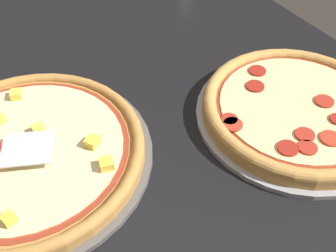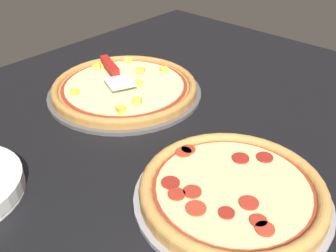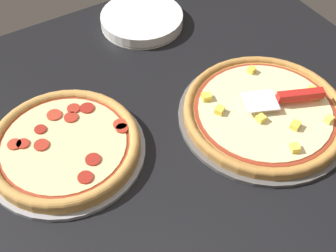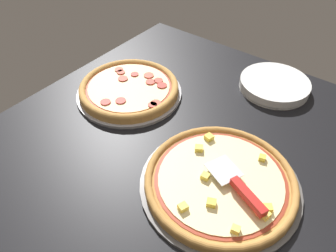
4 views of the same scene
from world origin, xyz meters
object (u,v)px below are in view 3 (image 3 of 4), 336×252
(pizza_front, at_px, (265,111))
(pizza_back, at_px, (64,145))
(plate_stack, at_px, (142,19))
(serving_spatula, at_px, (291,96))

(pizza_front, distance_m, pizza_back, 0.49)
(pizza_front, xyz_separation_m, pizza_back, (0.15, 0.47, 0.00))
(plate_stack, bearing_deg, serving_spatula, -164.89)
(pizza_back, relative_size, plate_stack, 1.41)
(pizza_back, bearing_deg, serving_spatula, -107.19)
(pizza_front, relative_size, pizza_back, 1.15)
(pizza_back, height_order, plate_stack, pizza_back)
(pizza_front, relative_size, plate_stack, 1.62)
(pizza_front, height_order, plate_stack, pizza_front)
(pizza_back, relative_size, serving_spatula, 1.74)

